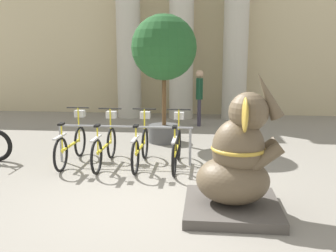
# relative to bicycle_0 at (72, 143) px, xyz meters

# --- Properties ---
(ground_plane) EXTENTS (60.00, 60.00, 0.00)m
(ground_plane) POSITION_rel_bicycle_0_xyz_m (1.79, -1.88, -0.40)
(ground_plane) COLOR gray
(building_facade) EXTENTS (20.00, 0.20, 6.00)m
(building_facade) POSITION_rel_bicycle_0_xyz_m (1.79, 6.72, 2.60)
(building_facade) COLOR #C6B78E
(building_facade) RESTS_ON ground_plane
(column_left) EXTENTS (1.02, 1.02, 5.16)m
(column_left) POSITION_rel_bicycle_0_xyz_m (0.00, 5.72, 2.22)
(column_left) COLOR #BCB7A8
(column_left) RESTS_ON ground_plane
(column_middle) EXTENTS (1.02, 1.02, 5.16)m
(column_middle) POSITION_rel_bicycle_0_xyz_m (1.79, 5.72, 2.22)
(column_middle) COLOR #BCB7A8
(column_middle) RESTS_ON ground_plane
(column_right) EXTENTS (1.02, 1.02, 5.16)m
(column_right) POSITION_rel_bicycle_0_xyz_m (3.58, 5.72, 2.22)
(column_right) COLOR #BCB7A8
(column_right) RESTS_ON ground_plane
(bike_rack) EXTENTS (2.71, 0.05, 0.77)m
(bike_rack) POSITION_rel_bicycle_0_xyz_m (1.06, 0.07, 0.17)
(bike_rack) COLOR gray
(bike_rack) RESTS_ON ground_plane
(bicycle_0) EXTENTS (0.48, 1.73, 1.07)m
(bicycle_0) POSITION_rel_bicycle_0_xyz_m (0.00, 0.00, 0.00)
(bicycle_0) COLOR black
(bicycle_0) RESTS_ON ground_plane
(bicycle_1) EXTENTS (0.48, 1.73, 1.07)m
(bicycle_1) POSITION_rel_bicycle_0_xyz_m (0.70, -0.08, 0.00)
(bicycle_1) COLOR black
(bicycle_1) RESTS_ON ground_plane
(bicycle_2) EXTENTS (0.48, 1.73, 1.07)m
(bicycle_2) POSITION_rel_bicycle_0_xyz_m (1.41, -0.05, 0.00)
(bicycle_2) COLOR black
(bicycle_2) RESTS_ON ground_plane
(bicycle_3) EXTENTS (0.48, 1.73, 1.07)m
(bicycle_3) POSITION_rel_bicycle_0_xyz_m (2.11, -0.06, 0.00)
(bicycle_3) COLOR black
(bicycle_3) RESTS_ON ground_plane
(elephant_statue) EXTENTS (1.29, 1.29, 1.96)m
(elephant_statue) POSITION_rel_bicycle_0_xyz_m (3.09, -2.09, 0.26)
(elephant_statue) COLOR #4C4742
(elephant_statue) RESTS_ON ground_plane
(person_pedestrian) EXTENTS (0.22, 0.47, 1.69)m
(person_pedestrian) POSITION_rel_bicycle_0_xyz_m (2.45, 4.30, 0.61)
(person_pedestrian) COLOR #383342
(person_pedestrian) RESTS_ON ground_plane
(potted_tree) EXTENTS (1.57, 1.57, 3.10)m
(potted_tree) POSITION_rel_bicycle_0_xyz_m (1.63, 2.02, 1.78)
(potted_tree) COLOR #4C4C4C
(potted_tree) RESTS_ON ground_plane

